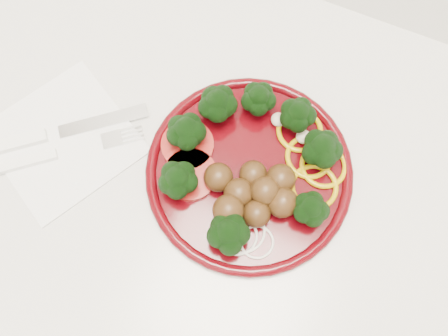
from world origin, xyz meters
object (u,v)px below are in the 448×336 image
at_px(plate, 247,165).
at_px(knife, 42,136).
at_px(napkin, 63,140).
at_px(fork, 43,157).

bearing_deg(plate, knife, -166.17).
height_order(napkin, fork, fork).
height_order(napkin, knife, knife).
xyz_separation_m(knife, fork, (0.02, -0.02, -0.00)).
distance_m(plate, fork, 0.26).
bearing_deg(napkin, knife, -163.33).
xyz_separation_m(plate, knife, (-0.26, -0.06, -0.01)).
xyz_separation_m(plate, fork, (-0.24, -0.09, -0.01)).
xyz_separation_m(napkin, fork, (-0.01, -0.03, 0.01)).
relative_size(napkin, knife, 0.92).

